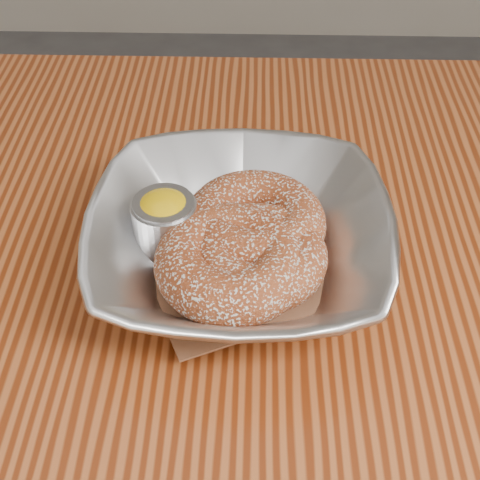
{
  "coord_description": "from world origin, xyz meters",
  "views": [
    {
      "loc": [
        -0.04,
        -0.3,
        1.12
      ],
      "look_at": [
        -0.05,
        0.06,
        0.78
      ],
      "focal_mm": 50.0,
      "sensor_mm": 36.0,
      "label": 1
    }
  ],
  "objects_px": {
    "serving_bowl": "(240,242)",
    "table": "(305,414)",
    "donut_back": "(255,223)",
    "donut_front": "(232,262)",
    "donut_extra": "(258,256)",
    "ramekin": "(165,221)"
  },
  "relations": [
    {
      "from": "serving_bowl",
      "to": "table",
      "type": "bearing_deg",
      "value": -50.05
    },
    {
      "from": "donut_back",
      "to": "donut_front",
      "type": "bearing_deg",
      "value": -110.38
    },
    {
      "from": "table",
      "to": "donut_extra",
      "type": "bearing_deg",
      "value": 128.95
    },
    {
      "from": "donut_front",
      "to": "serving_bowl",
      "type": "bearing_deg",
      "value": 76.69
    },
    {
      "from": "donut_extra",
      "to": "donut_back",
      "type": "bearing_deg",
      "value": 94.9
    },
    {
      "from": "table",
      "to": "ramekin",
      "type": "distance_m",
      "value": 0.19
    },
    {
      "from": "serving_bowl",
      "to": "donut_back",
      "type": "bearing_deg",
      "value": 62.28
    },
    {
      "from": "donut_extra",
      "to": "table",
      "type": "bearing_deg",
      "value": -51.05
    },
    {
      "from": "ramekin",
      "to": "serving_bowl",
      "type": "bearing_deg",
      "value": -15.91
    },
    {
      "from": "donut_back",
      "to": "ramekin",
      "type": "relative_size",
      "value": 2.21
    },
    {
      "from": "donut_back",
      "to": "ramekin",
      "type": "height_order",
      "value": "ramekin"
    },
    {
      "from": "donut_back",
      "to": "donut_extra",
      "type": "bearing_deg",
      "value": -85.1
    },
    {
      "from": "serving_bowl",
      "to": "ramekin",
      "type": "bearing_deg",
      "value": 164.09
    },
    {
      "from": "donut_front",
      "to": "ramekin",
      "type": "distance_m",
      "value": 0.06
    },
    {
      "from": "serving_bowl",
      "to": "donut_front",
      "type": "distance_m",
      "value": 0.02
    },
    {
      "from": "table",
      "to": "serving_bowl",
      "type": "height_order",
      "value": "serving_bowl"
    },
    {
      "from": "table",
      "to": "donut_back",
      "type": "xyz_separation_m",
      "value": [
        -0.04,
        0.08,
        0.13
      ]
    },
    {
      "from": "table",
      "to": "serving_bowl",
      "type": "xyz_separation_m",
      "value": [
        -0.05,
        0.06,
        0.13
      ]
    },
    {
      "from": "table",
      "to": "serving_bowl",
      "type": "distance_m",
      "value": 0.15
    },
    {
      "from": "table",
      "to": "donut_back",
      "type": "distance_m",
      "value": 0.16
    },
    {
      "from": "table",
      "to": "donut_front",
      "type": "distance_m",
      "value": 0.15
    },
    {
      "from": "serving_bowl",
      "to": "donut_front",
      "type": "xyz_separation_m",
      "value": [
        -0.01,
        -0.02,
        0.0
      ]
    }
  ]
}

